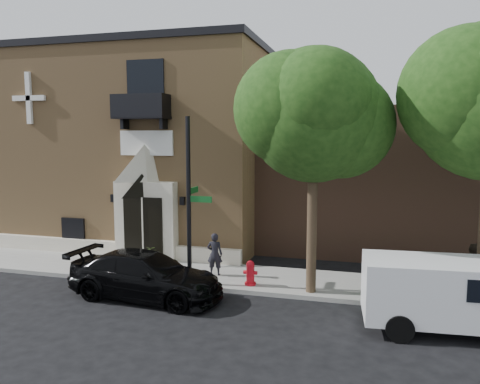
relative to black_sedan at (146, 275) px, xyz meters
The scene contains 13 objects.
ground 1.63m from the black_sedan, 128.76° to the left, with size 120.00×120.00×0.00m, color black.
sidewalk 2.72m from the black_sedan, 88.06° to the left, with size 42.00×3.00×0.15m, color gray.
church 10.63m from the black_sedan, 113.21° to the left, with size 12.20×11.01×9.30m.
neighbour_building 15.22m from the black_sedan, 42.42° to the left, with size 18.00×8.00×6.40m, color brown.
street_tree_left 7.39m from the black_sedan, 16.15° to the left, with size 4.97×4.38×7.77m.
black_sedan is the anchor object (origin of this frame).
cargo_van 9.29m from the black_sedan, ahead, with size 4.88×2.31×1.93m.
street_sign 2.82m from the black_sedan, 53.68° to the left, with size 0.90×0.90×5.68m.
fire_hydrant 3.49m from the black_sedan, 29.91° to the left, with size 0.48×0.38×0.84m.
dumpster 8.26m from the black_sedan, 11.83° to the left, with size 2.12×1.66×1.22m.
planter 3.48m from the black_sedan, 114.83° to the left, with size 0.68×0.59×0.76m, color #415825.
pedestrian_near 2.92m from the black_sedan, 59.21° to the left, with size 0.57×0.37×1.55m, color black.
pedestrian_far 10.44m from the black_sedan, 14.29° to the left, with size 0.82×0.64×1.68m, color #2A231B.
Camera 1 is at (7.70, -14.35, 5.19)m, focal length 35.00 mm.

